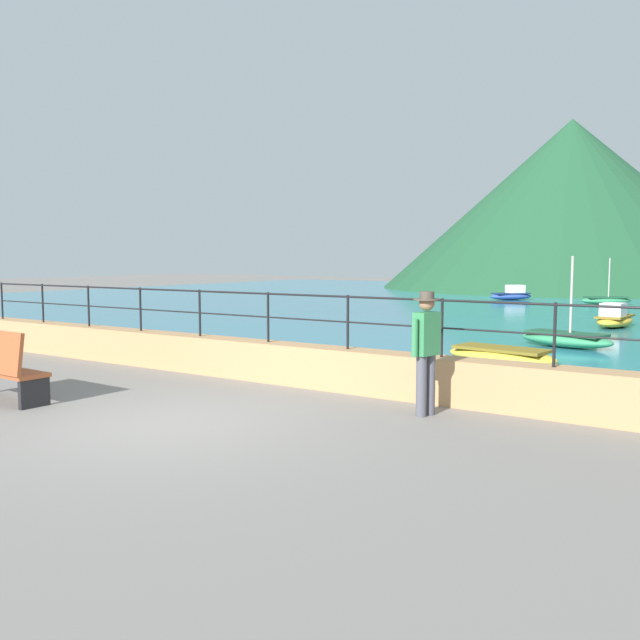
% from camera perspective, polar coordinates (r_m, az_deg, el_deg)
% --- Properties ---
extents(ground_plane, '(120.00, 120.00, 0.00)m').
position_cam_1_polar(ground_plane, '(9.36, -12.52, -8.50)').
color(ground_plane, slate).
extents(promenade_wall, '(20.00, 0.56, 0.70)m').
position_cam_1_polar(promenade_wall, '(11.69, -1.16, -3.86)').
color(promenade_wall, tan).
rests_on(promenade_wall, ground).
extents(railing, '(18.44, 0.04, 0.90)m').
position_cam_1_polar(railing, '(11.58, -1.17, 0.88)').
color(railing, black).
rests_on(railing, promenade_wall).
extents(lake_water, '(64.00, 44.32, 0.06)m').
position_cam_1_polar(lake_water, '(32.86, 21.98, 1.13)').
color(lake_water, teal).
rests_on(lake_water, ground).
extents(hill_main, '(26.07, 26.07, 11.79)m').
position_cam_1_polar(hill_main, '(50.82, 20.43, 9.15)').
color(hill_main, '#1E4C2D').
rests_on(hill_main, ground).
extents(person_walking, '(0.38, 0.55, 1.75)m').
position_cam_1_polar(person_walking, '(9.49, 9.00, -2.25)').
color(person_walking, '#4C4C56').
rests_on(person_walking, ground).
extents(boat_0, '(2.45, 1.45, 2.19)m').
position_cam_1_polar(boat_0, '(17.26, 20.14, -1.50)').
color(boat_0, '#338C59').
rests_on(boat_0, lake_water).
extents(boat_1, '(2.40, 2.07, 2.13)m').
position_cam_1_polar(boat_1, '(33.53, 23.11, 1.56)').
color(boat_1, '#338C59').
rests_on(boat_1, lake_water).
extents(boat_2, '(1.06, 2.36, 0.76)m').
position_cam_1_polar(boat_2, '(22.79, 23.71, 0.12)').
color(boat_2, gold).
rests_on(boat_2, lake_water).
extents(boat_3, '(2.40, 1.21, 0.36)m').
position_cam_1_polar(boat_3, '(13.99, 15.12, -2.92)').
color(boat_3, gold).
rests_on(boat_3, lake_water).
extents(boat_6, '(2.18, 2.33, 0.76)m').
position_cam_1_polar(boat_6, '(35.62, 15.94, 2.08)').
color(boat_6, '#2D4C9E').
rests_on(boat_6, lake_water).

